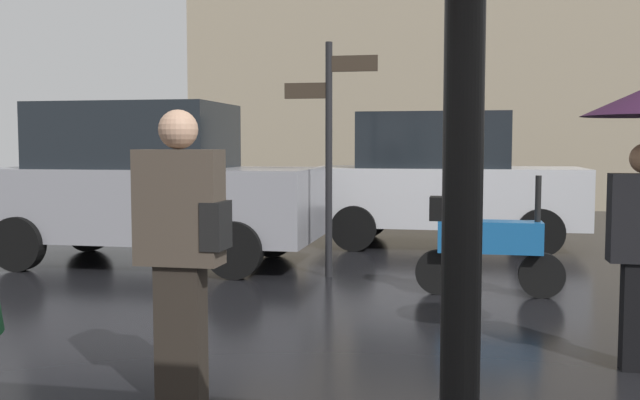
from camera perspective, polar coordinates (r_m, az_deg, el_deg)
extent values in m
cylinder|color=black|center=(1.38, 10.98, -5.22)|extent=(0.07, 0.07, 2.62)
cube|color=black|center=(5.49, 23.72, -8.33)|extent=(0.24, 0.16, 0.74)
cube|color=#2A241E|center=(4.48, -10.79, -10.26)|extent=(0.27, 0.17, 0.84)
cube|color=#473D33|center=(4.35, -10.93, -0.56)|extent=(0.50, 0.22, 0.68)
sphere|color=tan|center=(4.33, -11.01, 5.43)|extent=(0.23, 0.23, 0.23)
cube|color=black|center=(4.28, -8.12, -1.97)|extent=(0.12, 0.24, 0.28)
cylinder|color=black|center=(7.70, 16.92, -5.65)|extent=(0.46, 0.09, 0.46)
cylinder|color=black|center=(7.66, 9.18, -5.57)|extent=(0.46, 0.09, 0.46)
cube|color=#195999|center=(7.61, 13.11, -2.80)|extent=(1.03, 0.32, 0.32)
cube|color=black|center=(7.58, 9.63, -0.65)|extent=(0.28, 0.28, 0.24)
cylinder|color=black|center=(7.61, 16.66, -0.22)|extent=(0.06, 0.06, 0.55)
cube|color=silver|center=(11.30, 9.86, 0.33)|extent=(4.02, 1.70, 0.87)
cube|color=black|center=(11.28, 8.89, 4.63)|extent=(2.21, 1.56, 0.82)
cylinder|color=black|center=(12.23, 16.05, -1.52)|extent=(0.66, 0.18, 0.66)
cylinder|color=black|center=(10.55, 16.84, -2.44)|extent=(0.66, 0.18, 0.66)
cylinder|color=black|center=(12.28, 3.81, -1.33)|extent=(0.66, 0.18, 0.66)
cylinder|color=black|center=(10.61, 2.65, -2.22)|extent=(0.66, 0.18, 0.66)
cube|color=gray|center=(9.68, -12.95, -0.23)|extent=(4.24, 1.71, 0.91)
cube|color=black|center=(9.74, -14.18, 4.88)|extent=(2.33, 1.58, 0.82)
cylinder|color=black|center=(10.08, -3.73, -2.55)|extent=(0.67, 0.18, 0.67)
cylinder|color=black|center=(8.45, -6.70, -3.91)|extent=(0.67, 0.18, 0.67)
cylinder|color=black|center=(11.10, -17.62, -2.11)|extent=(0.67, 0.18, 0.67)
cylinder|color=black|center=(9.64, -22.51, -3.18)|extent=(0.67, 0.18, 0.67)
cylinder|color=black|center=(8.44, 0.69, 3.08)|extent=(0.08, 0.08, 2.71)
cube|color=#33281E|center=(8.44, 2.60, 10.60)|extent=(0.56, 0.04, 0.18)
cube|color=#33281E|center=(8.51, -1.04, 8.53)|extent=(0.52, 0.04, 0.18)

